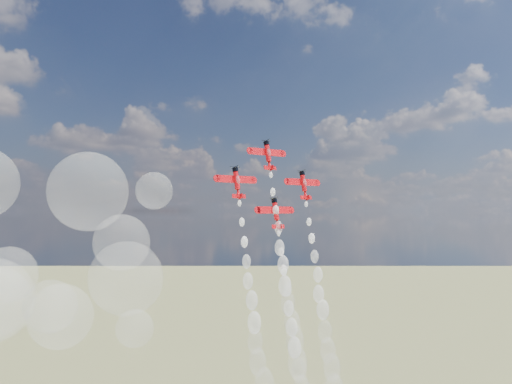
{
  "coord_description": "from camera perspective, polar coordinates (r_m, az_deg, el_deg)",
  "views": [
    {
      "loc": [
        -105.87,
        -118.21,
        101.8
      ],
      "look_at": [
        -9.22,
        9.23,
        107.38
      ],
      "focal_mm": 38.0,
      "sensor_mm": 36.0,
      "label": 1
    }
  ],
  "objects": [
    {
      "name": "drifted_smoke_cloud",
      "position": [
        151.43,
        -20.08,
        -6.55
      ],
      "size": [
        57.16,
        35.02,
        53.36
      ],
      "color": "white",
      "rests_on": "ground"
    },
    {
      "name": "plane_right",
      "position": [
        172.24,
        5.05,
        0.78
      ],
      "size": [
        13.09,
        4.63,
        9.24
      ],
      "rotation": [
        1.36,
        0.0,
        0.0
      ],
      "color": "red",
      "rests_on": "ground"
    },
    {
      "name": "plane_lead",
      "position": [
        165.98,
        1.27,
        3.96
      ],
      "size": [
        13.09,
        4.63,
        9.24
      ],
      "rotation": [
        1.36,
        0.0,
        0.0
      ],
      "color": "red",
      "rests_on": "ground"
    },
    {
      "name": "smoke_trail_left",
      "position": [
        152.58,
        0.29,
        -17.34
      ],
      "size": [
        6.05,
        14.96,
        57.38
      ],
      "color": "white",
      "rests_on": "plane_left"
    },
    {
      "name": "plane_left",
      "position": [
        156.0,
        -2.03,
        1.07
      ],
      "size": [
        13.09,
        4.63,
        9.24
      ],
      "rotation": [
        1.36,
        0.0,
        0.0
      ],
      "color": "red",
      "rests_on": "ground"
    },
    {
      "name": "smoke_trail_lead",
      "position": [
        160.3,
        3.73,
        -13.37
      ],
      "size": [
        5.45,
        14.93,
        57.18
      ],
      "color": "white",
      "rests_on": "plane_lead"
    },
    {
      "name": "plane_slot",
      "position": [
        162.11,
        2.11,
        -2.19
      ],
      "size": [
        13.09,
        4.63,
        9.24
      ],
      "rotation": [
        1.36,
        0.0,
        0.0
      ],
      "color": "red",
      "rests_on": "ground"
    },
    {
      "name": "smoke_trail_right",
      "position": [
        169.3,
        7.58,
        -15.92
      ],
      "size": [
        5.73,
        15.08,
        57.57
      ],
      "color": "white",
      "rests_on": "plane_right"
    }
  ]
}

